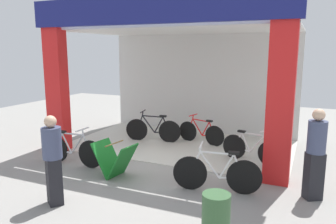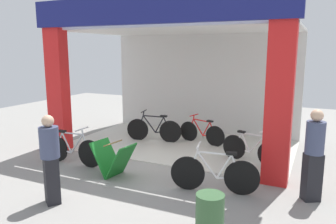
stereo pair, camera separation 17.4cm
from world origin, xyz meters
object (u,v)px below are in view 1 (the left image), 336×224
object	(u,v)px
bicycle_parked_1	(73,150)
pedestrian_0	(316,153)
bicycle_inside_0	(201,132)
bicycle_inside_2	(251,149)
bicycle_inside_1	(153,129)
pedestrian_1	(53,159)
sandwich_board_sign	(115,160)
trash_bin	(216,221)
bicycle_parked_0	(217,173)

from	to	relation	value
bicycle_parked_1	pedestrian_0	world-z (taller)	pedestrian_0
bicycle_inside_0	pedestrian_0	size ratio (longest dim) A/B	0.88
bicycle_inside_0	bicycle_inside_2	size ratio (longest dim) A/B	0.97
bicycle_inside_1	pedestrian_0	bearing A→B (deg)	-27.50
bicycle_inside_0	bicycle_parked_1	distance (m)	3.82
pedestrian_0	pedestrian_1	world-z (taller)	pedestrian_0
sandwich_board_sign	pedestrian_1	bearing A→B (deg)	-99.79
bicycle_inside_0	bicycle_parked_1	bearing A→B (deg)	-126.68
bicycle_inside_0	pedestrian_0	xyz separation A→B (m)	(3.12, -2.74, 0.56)
bicycle_inside_1	sandwich_board_sign	world-z (taller)	bicycle_inside_1
bicycle_inside_2	bicycle_parked_1	world-z (taller)	bicycle_parked_1
bicycle_inside_2	bicycle_parked_1	bearing A→B (deg)	-153.98
bicycle_inside_0	trash_bin	xyz separation A→B (m)	(1.88, -5.04, 0.07)
bicycle_inside_1	bicycle_parked_0	world-z (taller)	bicycle_parked_0
bicycle_parked_0	pedestrian_1	size ratio (longest dim) A/B	1.05
pedestrian_0	trash_bin	distance (m)	2.66
bicycle_parked_1	bicycle_inside_1	bearing A→B (deg)	72.17
bicycle_inside_2	pedestrian_0	world-z (taller)	pedestrian_0
bicycle_parked_0	bicycle_inside_0	bearing A→B (deg)	113.45
bicycle_parked_1	trash_bin	size ratio (longest dim) A/B	2.08
bicycle_inside_0	bicycle_parked_0	size ratio (longest dim) A/B	0.88
bicycle_parked_0	pedestrian_0	distance (m)	1.87
sandwich_board_sign	bicycle_parked_1	bearing A→B (deg)	170.62
bicycle_inside_2	trash_bin	xyz separation A→B (m)	(0.19, -3.92, 0.06)
pedestrian_0	bicycle_parked_0	bearing A→B (deg)	-166.30
sandwich_board_sign	trash_bin	xyz separation A→B (m)	(2.80, -1.75, 0.02)
bicycle_inside_2	trash_bin	size ratio (longest dim) A/B	1.90
pedestrian_0	bicycle_parked_1	bearing A→B (deg)	-176.58
pedestrian_0	bicycle_inside_2	bearing A→B (deg)	131.54
bicycle_inside_1	pedestrian_1	distance (m)	4.52
trash_bin	bicycle_inside_0	bearing A→B (deg)	110.43
bicycle_inside_0	trash_bin	world-z (taller)	bicycle_inside_0
sandwich_board_sign	pedestrian_1	world-z (taller)	pedestrian_1
bicycle_parked_1	pedestrian_1	size ratio (longest dim) A/B	1.04
bicycle_parked_0	trash_bin	distance (m)	1.94
sandwich_board_sign	bicycle_parked_0	bearing A→B (deg)	3.02
bicycle_parked_1	sandwich_board_sign	xyz separation A→B (m)	(1.36, -0.22, 0.01)
pedestrian_0	bicycle_inside_0	bearing A→B (deg)	138.72
bicycle_inside_2	pedestrian_1	bearing A→B (deg)	-127.63
bicycle_inside_0	bicycle_inside_1	xyz separation A→B (m)	(-1.42, -0.38, 0.04)
bicycle_inside_0	pedestrian_1	bearing A→B (deg)	-103.82
bicycle_inside_2	sandwich_board_sign	xyz separation A→B (m)	(-2.61, -2.16, 0.03)
bicycle_inside_0	pedestrian_1	distance (m)	5.04
pedestrian_0	trash_bin	bearing A→B (deg)	-118.38
bicycle_parked_0	bicycle_parked_1	size ratio (longest dim) A/B	1.01
bicycle_parked_1	pedestrian_0	xyz separation A→B (m)	(5.40, 0.32, 0.52)
bicycle_inside_2	sandwich_board_sign	world-z (taller)	bicycle_inside_2
bicycle_inside_1	trash_bin	world-z (taller)	bicycle_inside_1
bicycle_inside_0	bicycle_parked_1	size ratio (longest dim) A/B	0.89
bicycle_inside_1	trash_bin	distance (m)	5.71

